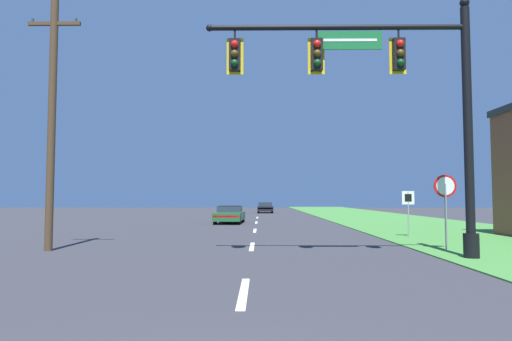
{
  "coord_description": "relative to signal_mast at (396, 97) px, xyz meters",
  "views": [
    {
      "loc": [
        0.32,
        -2.62,
        1.77
      ],
      "look_at": [
        0.0,
        27.54,
        3.58
      ],
      "focal_mm": 32.0,
      "sensor_mm": 36.0,
      "label": 1
    }
  ],
  "objects": [
    {
      "name": "far_car",
      "position": [
        -3.49,
        40.77,
        -4.13
      ],
      "size": [
        1.82,
        4.66,
        1.19
      ],
      "color": "black",
      "rests_on": "ground"
    },
    {
      "name": "stop_sign",
      "position": [
        2.19,
        2.06,
        -2.87
      ],
      "size": [
        0.76,
        0.07,
        2.5
      ],
      "color": "gray",
      "rests_on": "grass_verge_right"
    },
    {
      "name": "grass_verge_right",
      "position": [
        6.18,
        19.3,
        -4.72
      ],
      "size": [
        10.0,
        110.0,
        0.04
      ],
      "color": "#428438",
      "rests_on": "ground"
    },
    {
      "name": "utility_pole_near",
      "position": [
        -11.11,
        1.95,
        -0.26
      ],
      "size": [
        1.8,
        0.26,
        8.65
      ],
      "color": "#4C3823",
      "rests_on": "ground"
    },
    {
      "name": "car_ahead",
      "position": [
        -6.17,
        18.51,
        -4.13
      ],
      "size": [
        2.02,
        4.54,
        1.19
      ],
      "color": "black",
      "rests_on": "ground"
    },
    {
      "name": "route_sign_post",
      "position": [
        2.61,
        7.24,
        -3.21
      ],
      "size": [
        0.55,
        0.06,
        2.03
      ],
      "color": "gray",
      "rests_on": "grass_verge_right"
    },
    {
      "name": "road_center_line",
      "position": [
        -4.32,
        11.3,
        -4.73
      ],
      "size": [
        0.16,
        34.8,
        0.01
      ],
      "color": "silver",
      "rests_on": "ground"
    },
    {
      "name": "signal_mast",
      "position": [
        0.0,
        0.0,
        0.0
      ],
      "size": [
        7.94,
        0.47,
        7.68
      ],
      "color": "black",
      "rests_on": "grass_verge_right"
    }
  ]
}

